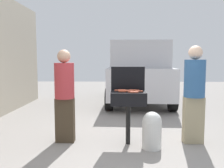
% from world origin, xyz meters
% --- Properties ---
extents(ground_plane, '(24.00, 24.00, 0.00)m').
position_xyz_m(ground_plane, '(0.00, 0.00, 0.00)').
color(ground_plane, gray).
extents(bbq_grill, '(0.60, 0.44, 0.92)m').
position_xyz_m(bbq_grill, '(0.04, 0.18, 0.78)').
color(bbq_grill, black).
rests_on(bbq_grill, ground).
extents(grill_lid_open, '(0.60, 0.05, 0.42)m').
position_xyz_m(grill_lid_open, '(0.04, 0.40, 1.13)').
color(grill_lid_open, black).
rests_on(grill_lid_open, bbq_grill).
extents(hot_dog_0, '(0.13, 0.03, 0.03)m').
position_xyz_m(hot_dog_0, '(0.14, 0.01, 0.93)').
color(hot_dog_0, '#C6593D').
rests_on(hot_dog_0, bbq_grill).
extents(hot_dog_1, '(0.13, 0.04, 0.03)m').
position_xyz_m(hot_dog_1, '(-0.07, 0.29, 0.93)').
color(hot_dog_1, '#C6593D').
rests_on(hot_dog_1, bbq_grill).
extents(hot_dog_2, '(0.13, 0.03, 0.03)m').
position_xyz_m(hot_dog_2, '(-0.06, 0.11, 0.93)').
color(hot_dog_2, '#AD4228').
rests_on(hot_dog_2, bbq_grill).
extents(hot_dog_3, '(0.13, 0.03, 0.03)m').
position_xyz_m(hot_dog_3, '(0.14, 0.07, 0.93)').
color(hot_dog_3, '#C6593D').
rests_on(hot_dog_3, bbq_grill).
extents(hot_dog_4, '(0.13, 0.03, 0.03)m').
position_xyz_m(hot_dog_4, '(-0.06, 0.17, 0.93)').
color(hot_dog_4, '#AD4228').
rests_on(hot_dog_4, bbq_grill).
extents(hot_dog_5, '(0.13, 0.03, 0.03)m').
position_xyz_m(hot_dog_5, '(-0.00, 0.24, 0.93)').
color(hot_dog_5, '#C6593D').
rests_on(hot_dog_5, bbq_grill).
extents(hot_dog_6, '(0.13, 0.04, 0.03)m').
position_xyz_m(hot_dog_6, '(0.06, 0.17, 0.93)').
color(hot_dog_6, '#B74C33').
rests_on(hot_dog_6, bbq_grill).
extents(hot_dog_7, '(0.13, 0.04, 0.03)m').
position_xyz_m(hot_dog_7, '(-0.13, 0.24, 0.93)').
color(hot_dog_7, '#B74C33').
rests_on(hot_dog_7, bbq_grill).
extents(hot_dog_8, '(0.13, 0.03, 0.03)m').
position_xyz_m(hot_dog_8, '(-0.01, 0.21, 0.93)').
color(hot_dog_8, '#B74C33').
rests_on(hot_dog_8, bbq_grill).
extents(hot_dog_9, '(0.13, 0.04, 0.03)m').
position_xyz_m(hot_dog_9, '(0.22, 0.16, 0.93)').
color(hot_dog_9, '#C6593D').
rests_on(hot_dog_9, bbq_grill).
extents(hot_dog_10, '(0.13, 0.04, 0.03)m').
position_xyz_m(hot_dog_10, '(0.13, 0.27, 0.93)').
color(hot_dog_10, '#C6593D').
rests_on(hot_dog_10, bbq_grill).
extents(hot_dog_11, '(0.13, 0.03, 0.03)m').
position_xyz_m(hot_dog_11, '(0.10, 0.04, 0.93)').
color(hot_dog_11, '#B74C33').
rests_on(hot_dog_11, bbq_grill).
extents(hot_dog_12, '(0.13, 0.04, 0.03)m').
position_xyz_m(hot_dog_12, '(0.17, 0.24, 0.93)').
color(hot_dog_12, '#AD4228').
rests_on(hot_dog_12, bbq_grill).
extents(propane_tank, '(0.32, 0.32, 0.62)m').
position_xyz_m(propane_tank, '(0.42, -0.04, 0.32)').
color(propane_tank, silver).
rests_on(propane_tank, ground).
extents(person_left, '(0.34, 0.34, 1.64)m').
position_xyz_m(person_left, '(-1.08, 0.26, 0.89)').
color(person_left, '#3F3323').
rests_on(person_left, ground).
extents(person_right, '(0.36, 0.36, 1.71)m').
position_xyz_m(person_right, '(1.19, 0.27, 0.93)').
color(person_right, gray).
rests_on(person_right, ground).
extents(parked_minivan, '(2.16, 4.47, 2.02)m').
position_xyz_m(parked_minivan, '(0.57, 4.42, 1.03)').
color(parked_minivan, '#B7B7BC').
rests_on(parked_minivan, ground).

